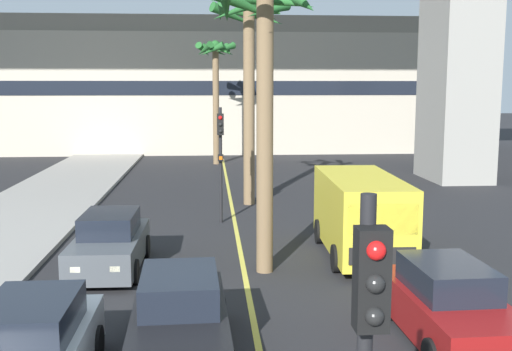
{
  "coord_description": "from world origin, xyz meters",
  "views": [
    {
      "loc": [
        -0.9,
        2.09,
        4.98
      ],
      "look_at": [
        0.0,
        14.0,
        3.24
      ],
      "focal_mm": 43.59,
      "sensor_mm": 36.0,
      "label": 1
    }
  ],
  "objects_px": {
    "car_queue_second": "(180,319)",
    "palm_tree_near_median": "(264,49)",
    "car_queue_front": "(110,244)",
    "delivery_van": "(361,213)",
    "car_queue_fourth": "(449,306)",
    "palm_tree_far_median": "(249,50)",
    "palm_tree_mid_median": "(216,68)",
    "traffic_light_median_far": "(221,149)"
  },
  "relations": [
    {
      "from": "car_queue_fourth",
      "to": "palm_tree_near_median",
      "type": "xyz_separation_m",
      "value": [
        -3.17,
        4.91,
        5.17
      ]
    },
    {
      "from": "car_queue_second",
      "to": "traffic_light_median_far",
      "type": "relative_size",
      "value": 0.99
    },
    {
      "from": "car_queue_second",
      "to": "palm_tree_far_median",
      "type": "bearing_deg",
      "value": 81.37
    },
    {
      "from": "traffic_light_median_far",
      "to": "palm_tree_mid_median",
      "type": "bearing_deg",
      "value": 89.8
    },
    {
      "from": "car_queue_fourth",
      "to": "palm_tree_far_median",
      "type": "bearing_deg",
      "value": 101.49
    },
    {
      "from": "palm_tree_far_median",
      "to": "car_queue_second",
      "type": "bearing_deg",
      "value": -98.63
    },
    {
      "from": "palm_tree_mid_median",
      "to": "delivery_van",
      "type": "bearing_deg",
      "value": -79.85
    },
    {
      "from": "car_queue_second",
      "to": "palm_tree_near_median",
      "type": "bearing_deg",
      "value": 68.83
    },
    {
      "from": "palm_tree_near_median",
      "to": "palm_tree_mid_median",
      "type": "xyz_separation_m",
      "value": [
        -0.98,
        23.16,
        0.13
      ]
    },
    {
      "from": "car_queue_fourth",
      "to": "car_queue_front",
      "type": "bearing_deg",
      "value": 143.8
    },
    {
      "from": "car_queue_front",
      "to": "car_queue_fourth",
      "type": "distance_m",
      "value": 9.09
    },
    {
      "from": "car_queue_second",
      "to": "palm_tree_near_median",
      "type": "distance_m",
      "value": 7.61
    },
    {
      "from": "car_queue_fourth",
      "to": "palm_tree_mid_median",
      "type": "height_order",
      "value": "palm_tree_mid_median"
    },
    {
      "from": "car_queue_fourth",
      "to": "palm_tree_far_median",
      "type": "distance_m",
      "value": 15.84
    },
    {
      "from": "palm_tree_near_median",
      "to": "car_queue_second",
      "type": "bearing_deg",
      "value": -111.17
    },
    {
      "from": "delivery_van",
      "to": "palm_tree_mid_median",
      "type": "height_order",
      "value": "palm_tree_mid_median"
    },
    {
      "from": "car_queue_second",
      "to": "car_queue_fourth",
      "type": "xyz_separation_m",
      "value": [
        5.19,
        0.29,
        0.0
      ]
    },
    {
      "from": "palm_tree_far_median",
      "to": "delivery_van",
      "type": "bearing_deg",
      "value": -71.93
    },
    {
      "from": "car_queue_second",
      "to": "palm_tree_mid_median",
      "type": "xyz_separation_m",
      "value": [
        1.04,
        28.36,
        5.31
      ]
    },
    {
      "from": "car_queue_fourth",
      "to": "traffic_light_median_far",
      "type": "xyz_separation_m",
      "value": [
        -4.21,
        10.95,
        1.99
      ]
    },
    {
      "from": "car_queue_second",
      "to": "palm_tree_far_median",
      "type": "relative_size",
      "value": 0.49
    },
    {
      "from": "car_queue_front",
      "to": "palm_tree_near_median",
      "type": "relative_size",
      "value": 0.54
    },
    {
      "from": "palm_tree_mid_median",
      "to": "car_queue_front",
      "type": "bearing_deg",
      "value": -97.98
    },
    {
      "from": "palm_tree_mid_median",
      "to": "palm_tree_far_median",
      "type": "height_order",
      "value": "palm_tree_far_median"
    },
    {
      "from": "palm_tree_far_median",
      "to": "palm_tree_mid_median",
      "type": "bearing_deg",
      "value": 95.08
    },
    {
      "from": "delivery_van",
      "to": "palm_tree_mid_median",
      "type": "bearing_deg",
      "value": 100.15
    },
    {
      "from": "car_queue_front",
      "to": "car_queue_second",
      "type": "xyz_separation_m",
      "value": [
        2.15,
        -5.65,
        0.0
      ]
    },
    {
      "from": "traffic_light_median_far",
      "to": "palm_tree_far_median",
      "type": "xyz_separation_m",
      "value": [
        1.27,
        3.55,
        3.68
      ]
    },
    {
      "from": "car_queue_fourth",
      "to": "traffic_light_median_far",
      "type": "distance_m",
      "value": 11.9
    },
    {
      "from": "car_queue_fourth",
      "to": "delivery_van",
      "type": "height_order",
      "value": "delivery_van"
    },
    {
      "from": "palm_tree_far_median",
      "to": "car_queue_front",
      "type": "bearing_deg",
      "value": -115.69
    },
    {
      "from": "car_queue_front",
      "to": "delivery_van",
      "type": "height_order",
      "value": "delivery_van"
    },
    {
      "from": "traffic_light_median_far",
      "to": "car_queue_front",
      "type": "bearing_deg",
      "value": -119.24
    },
    {
      "from": "car_queue_second",
      "to": "palm_tree_mid_median",
      "type": "distance_m",
      "value": 28.88
    },
    {
      "from": "traffic_light_median_far",
      "to": "palm_tree_mid_median",
      "type": "distance_m",
      "value": 17.45
    },
    {
      "from": "palm_tree_near_median",
      "to": "car_queue_fourth",
      "type": "bearing_deg",
      "value": -57.15
    },
    {
      "from": "car_queue_front",
      "to": "delivery_van",
      "type": "distance_m",
      "value": 7.17
    },
    {
      "from": "car_queue_second",
      "to": "car_queue_fourth",
      "type": "relative_size",
      "value": 1.0
    },
    {
      "from": "car_queue_front",
      "to": "palm_tree_mid_median",
      "type": "relative_size",
      "value": 0.53
    },
    {
      "from": "car_queue_second",
      "to": "palm_tree_near_median",
      "type": "xyz_separation_m",
      "value": [
        2.01,
        5.2,
        5.17
      ]
    },
    {
      "from": "car_queue_front",
      "to": "delivery_van",
      "type": "xyz_separation_m",
      "value": [
        7.1,
        0.81,
        0.57
      ]
    },
    {
      "from": "delivery_van",
      "to": "car_queue_second",
      "type": "bearing_deg",
      "value": -127.46
    }
  ]
}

